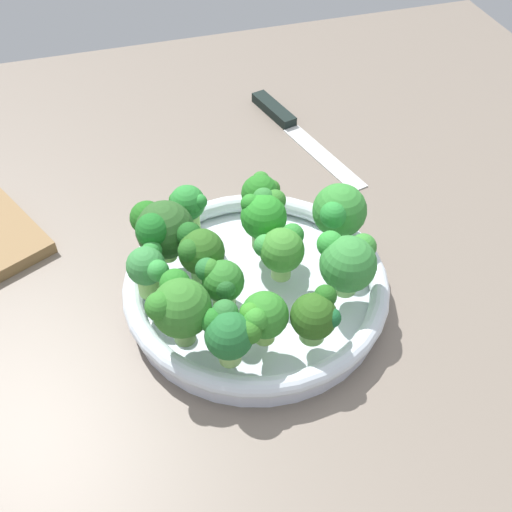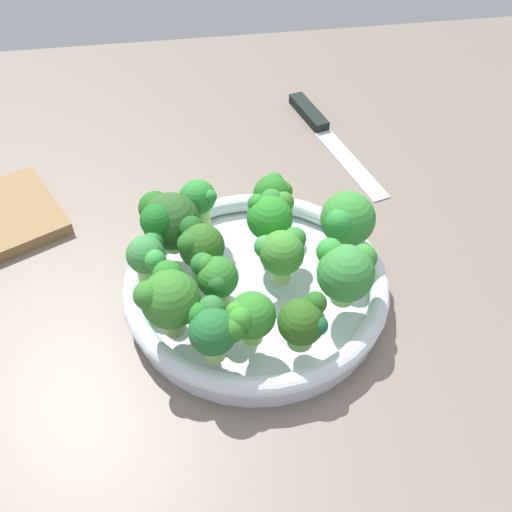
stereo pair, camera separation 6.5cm
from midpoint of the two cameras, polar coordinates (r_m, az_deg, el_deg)
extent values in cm
cube|color=#73665A|center=(70.68, -2.95, -5.28)|extent=(130.00, 130.00, 2.50)
cylinder|color=white|center=(69.61, -2.68, -3.62)|extent=(27.85, 27.85, 1.74)
torus|color=silver|center=(68.16, -2.74, -2.55)|extent=(29.01, 29.01, 2.13)
cylinder|color=#77C15D|center=(66.47, -7.65, -1.54)|extent=(2.59, 2.59, 2.68)
sphere|color=#2D611E|center=(64.39, -7.89, 0.23)|extent=(4.84, 4.84, 4.84)
sphere|color=#1C581D|center=(64.97, -8.97, 1.79)|extent=(2.68, 2.68, 2.68)
sphere|color=#276220|center=(63.14, -9.02, 0.33)|extent=(2.44, 2.44, 2.44)
cylinder|color=#95C66D|center=(69.71, -1.99, 1.64)|extent=(2.62, 2.62, 2.64)
sphere|color=#298927|center=(67.69, -2.05, 3.46)|extent=(5.08, 5.08, 5.08)
sphere|color=#2F7B32|center=(67.97, -2.06, 5.09)|extent=(2.51, 2.51, 2.51)
sphere|color=#2A8528|center=(67.27, -3.31, 4.67)|extent=(2.10, 2.10, 2.10)
sphere|color=#357B2A|center=(68.19, -0.96, 4.99)|extent=(2.37, 2.37, 2.37)
cylinder|color=#88B55B|center=(66.66, -0.54, -1.11)|extent=(2.13, 2.13, 2.26)
sphere|color=#3F8830|center=(64.76, -0.56, 0.52)|extent=(4.74, 4.74, 4.74)
sphere|color=green|center=(64.73, -2.04, 0.79)|extent=(2.47, 2.47, 2.47)
sphere|color=#308530|center=(65.31, 0.50, 1.80)|extent=(2.47, 2.47, 2.47)
cylinder|color=#9FCC6C|center=(59.80, -5.56, -8.91)|extent=(2.20, 2.20, 2.17)
sphere|color=#21682F|center=(57.74, -5.73, -7.41)|extent=(4.59, 4.59, 4.59)
sphere|color=#217122|center=(57.93, -7.26, -6.07)|extent=(2.39, 2.39, 2.39)
sphere|color=#2B7030|center=(58.13, -6.09, -5.39)|extent=(2.62, 2.62, 2.62)
sphere|color=#2F7220|center=(57.26, -3.90, -7.07)|extent=(2.42, 2.42, 2.42)
cylinder|color=#94BD65|center=(73.68, -2.17, 4.17)|extent=(1.90, 1.90, 1.98)
sphere|color=#257321|center=(72.12, -2.22, 5.62)|extent=(4.41, 4.41, 4.41)
sphere|color=#2E7A28|center=(72.61, -2.14, 6.84)|extent=(2.03, 2.03, 2.03)
sphere|color=#2F7023|center=(72.09, -1.22, 6.04)|extent=(2.15, 2.15, 2.15)
cylinder|color=#90D36E|center=(65.49, 5.34, -2.64)|extent=(2.42, 2.42, 1.97)
sphere|color=#368539|center=(63.38, 5.52, -0.89)|extent=(5.88, 5.88, 5.88)
sphere|color=green|center=(63.55, 3.89, 0.95)|extent=(2.79, 2.79, 2.79)
sphere|color=#378631|center=(64.30, 6.91, 0.68)|extent=(2.82, 2.82, 2.82)
cylinder|color=#86BD5E|center=(63.81, -5.86, -4.04)|extent=(2.35, 2.35, 2.48)
sphere|color=#2F7629|center=(61.85, -6.04, -2.45)|extent=(4.26, 4.26, 4.26)
sphere|color=#286E31|center=(61.65, -7.53, -1.39)|extent=(2.38, 2.38, 2.38)
sphere|color=#27672B|center=(60.67, -5.92, -3.03)|extent=(2.21, 2.21, 2.21)
sphere|color=#327828|center=(61.53, -7.32, -1.42)|extent=(2.31, 2.31, 2.31)
cylinder|color=#7EBB59|center=(61.39, 2.11, -7.05)|extent=(2.51, 2.51, 1.64)
sphere|color=#2A5919|center=(59.59, 2.17, -5.70)|extent=(4.57, 4.57, 4.57)
sphere|color=#23621C|center=(59.69, 3.25, -3.84)|extent=(2.25, 2.25, 2.25)
sphere|color=#195C2D|center=(59.04, 3.72, -5.83)|extent=(1.99, 1.99, 1.99)
cylinder|color=#97CB65|center=(69.78, -10.71, 0.39)|extent=(1.95, 1.95, 2.03)
sphere|color=#2B5824|center=(67.68, -11.05, 2.23)|extent=(6.33, 6.33, 6.33)
sphere|color=#22681D|center=(68.80, -12.61, 3.29)|extent=(3.76, 3.76, 3.76)
sphere|color=#1C6A22|center=(65.71, -12.24, 2.19)|extent=(3.61, 3.61, 3.61)
cylinder|color=#96D761|center=(72.46, -8.70, 3.11)|extent=(2.48, 2.48, 2.69)
sphere|color=#2B8533|center=(70.72, -8.93, 4.70)|extent=(4.05, 4.05, 4.05)
sphere|color=#2A8834|center=(69.73, -7.85, 4.82)|extent=(1.70, 1.70, 1.70)
sphere|color=#297A27|center=(70.82, -9.90, 4.97)|extent=(1.76, 1.76, 1.76)
cylinder|color=#86C95C|center=(66.30, -12.54, -2.61)|extent=(2.33, 2.33, 2.66)
sphere|color=#378640|center=(64.42, -12.90, -1.04)|extent=(4.01, 4.01, 4.01)
sphere|color=#308837|center=(65.02, -12.33, 0.35)|extent=(2.12, 2.12, 2.12)
sphere|color=green|center=(63.05, -11.94, -1.22)|extent=(2.23, 2.23, 2.23)
cylinder|color=#96C871|center=(71.14, 4.83, 2.22)|extent=(2.50, 2.50, 2.02)
sphere|color=#348633|center=(69.15, 4.98, 4.03)|extent=(6.07, 6.07, 6.07)
sphere|color=#2C882A|center=(67.00, 4.46, 3.57)|extent=(2.51, 2.51, 2.51)
sphere|color=#2A8B35|center=(66.90, 4.34, 3.64)|extent=(2.97, 2.97, 2.97)
cylinder|color=#95CD57|center=(61.12, -2.29, -7.07)|extent=(2.05, 2.05, 2.06)
sphere|color=#307E27|center=(59.14, -2.36, -5.58)|extent=(4.61, 4.61, 4.61)
sphere|color=#368B2B|center=(57.37, -3.32, -6.02)|extent=(2.33, 2.33, 2.33)
sphere|color=#2E8C26|center=(58.89, -3.77, -5.33)|extent=(1.99, 1.99, 1.99)
sphere|color=#378B26|center=(57.86, -3.74, -5.43)|extent=(2.08, 2.08, 2.08)
cylinder|color=#7FB15C|center=(61.59, -9.61, -6.83)|extent=(2.13, 2.13, 2.78)
sphere|color=#357929|center=(59.09, -9.99, -4.88)|extent=(5.74, 5.74, 5.74)
sphere|color=#2F7826|center=(57.94, -11.99, -4.70)|extent=(2.79, 2.79, 2.79)
sphere|color=#277823|center=(60.14, -10.50, -2.70)|extent=(3.00, 3.00, 3.00)
sphere|color=#326C30|center=(58.18, -11.77, -4.79)|extent=(2.59, 2.59, 2.59)
cube|color=silver|center=(89.93, 4.11, 8.97)|extent=(6.77, 17.11, 0.40)
cube|color=black|center=(98.82, -0.30, 13.15)|extent=(4.53, 9.85, 1.50)
camera|label=1|loc=(0.03, -92.87, -2.89)|focal=43.82mm
camera|label=2|loc=(0.03, 87.13, 2.89)|focal=43.82mm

